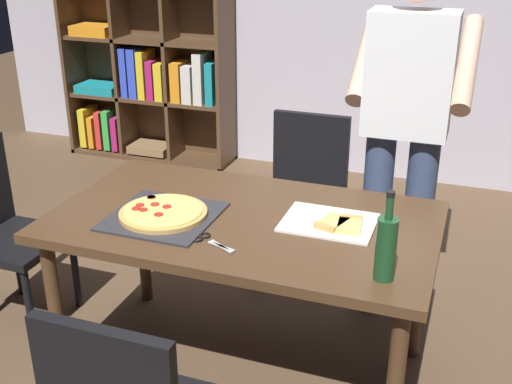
% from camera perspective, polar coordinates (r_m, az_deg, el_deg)
% --- Properties ---
extents(ground_plane, '(12.00, 12.00, 0.00)m').
position_cam_1_polar(ground_plane, '(2.97, -1.02, -15.45)').
color(ground_plane, brown).
extents(dining_table, '(1.54, 0.88, 0.75)m').
position_cam_1_polar(dining_table, '(2.60, -1.12, -3.84)').
color(dining_table, '#4C331E').
rests_on(dining_table, ground_plane).
extents(chair_far_side, '(0.42, 0.42, 0.90)m').
position_cam_1_polar(chair_far_side, '(3.47, 4.36, 0.39)').
color(chair_far_side, black).
rests_on(chair_far_side, ground_plane).
extents(bookshelf, '(1.40, 0.35, 1.95)m').
position_cam_1_polar(bookshelf, '(5.30, -9.87, 13.32)').
color(bookshelf, '#513823').
rests_on(bookshelf, ground_plane).
extents(person_serving_pizza, '(0.55, 0.54, 1.75)m').
position_cam_1_polar(person_serving_pizza, '(3.01, 13.25, 6.07)').
color(person_serving_pizza, '#38476B').
rests_on(person_serving_pizza, ground_plane).
extents(pepperoni_pizza_on_tray, '(0.41, 0.41, 0.04)m').
position_cam_1_polar(pepperoni_pizza_on_tray, '(2.59, -8.30, -1.95)').
color(pepperoni_pizza_on_tray, '#2D2D33').
rests_on(pepperoni_pizza_on_tray, dining_table).
extents(pizza_slices_on_towel, '(0.36, 0.28, 0.03)m').
position_cam_1_polar(pizza_slices_on_towel, '(2.52, 6.90, -2.75)').
color(pizza_slices_on_towel, white).
rests_on(pizza_slices_on_towel, dining_table).
extents(wine_bottle, '(0.07, 0.07, 0.32)m').
position_cam_1_polar(wine_bottle, '(2.13, 11.56, -4.82)').
color(wine_bottle, '#194723').
rests_on(wine_bottle, dining_table).
extents(kitchen_scissors, '(0.20, 0.13, 0.01)m').
position_cam_1_polar(kitchen_scissors, '(2.38, -4.30, -4.33)').
color(kitchen_scissors, silver).
rests_on(kitchen_scissors, dining_table).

